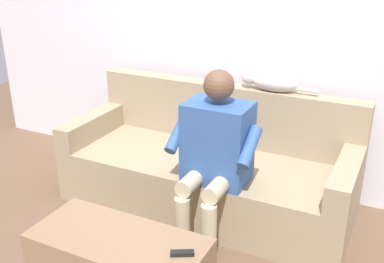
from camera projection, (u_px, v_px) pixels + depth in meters
name	position (u px, v px, depth m)	size (l,w,h in m)	color
ground_plane	(162.00, 254.00, 2.93)	(8.00, 8.00, 0.00)	brown
back_wall	(239.00, 21.00, 3.46)	(5.05, 0.06, 2.61)	silver
couch	(209.00, 169.00, 3.42)	(2.12, 0.84, 0.86)	#9E896B
person_solo_seated	(215.00, 149.00, 2.90)	(0.56, 0.52, 1.15)	#335693
cat_on_backrest	(270.00, 81.00, 3.29)	(0.57, 0.15, 0.15)	silver
remote_black	(182.00, 253.00, 2.26)	(0.12, 0.04, 0.02)	black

